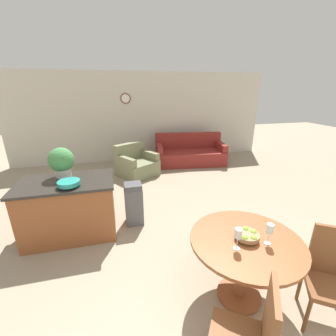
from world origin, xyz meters
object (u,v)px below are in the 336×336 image
object	(u,v)px
dining_chair_near_left	(250,336)
fruit_bowl	(247,235)
couch	(190,154)
armchair	(137,165)
kitchen_island	(70,208)
dining_table	(244,253)
potted_plant	(61,161)
teal_bowl	(69,183)
trash_bin	(134,204)
wine_glass_left	(238,234)
dining_chair_near_right	(331,274)
wine_glass_right	(270,229)

from	to	relation	value
dining_chair_near_left	fruit_bowl	bearing A→B (deg)	5.80
couch	armchair	distance (m)	1.84
dining_chair_near_left	kitchen_island	xyz separation A→B (m)	(-1.59, 2.42, -0.07)
dining_chair_near_left	armchair	bearing A→B (deg)	37.90
dining_table	potted_plant	xyz separation A→B (m)	(-2.03, 1.91, 0.57)
teal_bowl	trash_bin	xyz separation A→B (m)	(0.91, 0.29, -0.60)
fruit_bowl	kitchen_island	world-z (taller)	kitchen_island
potted_plant	couch	bearing A→B (deg)	41.98
dining_table	wine_glass_left	distance (m)	0.39
kitchen_island	dining_chair_near_right	bearing A→B (deg)	-38.01
dining_chair_near_left	teal_bowl	bearing A→B (deg)	68.76
couch	armchair	xyz separation A→B (m)	(-1.72, -0.63, -0.02)
wine_glass_left	fruit_bowl	bearing A→B (deg)	30.03
dining_table	dining_chair_near_right	xyz separation A→B (m)	(0.71, -0.39, -0.07)
dining_table	dining_chair_near_left	xyz separation A→B (m)	(-0.39, -0.71, -0.07)
dining_table	kitchen_island	xyz separation A→B (m)	(-1.97, 1.71, -0.13)
dining_chair_near_right	wine_glass_right	world-z (taller)	wine_glass_right
dining_chair_near_right	trash_bin	world-z (taller)	dining_chair_near_right
kitchen_island	couch	xyz separation A→B (m)	(3.03, 2.98, -0.16)
wine_glass_right	potted_plant	world-z (taller)	potted_plant
dining_table	wine_glass_left	xyz separation A→B (m)	(-0.17, -0.10, 0.34)
potted_plant	wine_glass_right	bearing A→B (deg)	-42.62
wine_glass_right	teal_bowl	world-z (taller)	teal_bowl
dining_chair_near_left	dining_chair_near_right	world-z (taller)	same
kitchen_island	armchair	bearing A→B (deg)	60.95
potted_plant	kitchen_island	bearing A→B (deg)	-75.41
trash_bin	armchair	world-z (taller)	armchair
dining_chair_near_right	potted_plant	size ratio (longest dim) A/B	2.12
dining_table	wine_glass_left	size ratio (longest dim) A/B	5.15
dining_chair_near_right	potted_plant	xyz separation A→B (m)	(-2.74, 2.30, 0.64)
dining_chair_near_left	kitchen_island	world-z (taller)	dining_chair_near_left
fruit_bowl	wine_glass_left	world-z (taller)	wine_glass_left
dining_chair_near_left	potted_plant	xyz separation A→B (m)	(-1.64, 2.62, 0.64)
kitchen_island	couch	distance (m)	4.25
teal_bowl	dining_chair_near_right	bearing A→B (deg)	-35.88
kitchen_island	couch	bearing A→B (deg)	44.52
dining_table	dining_chair_near_right	world-z (taller)	dining_chair_near_right
dining_chair_near_right	fruit_bowl	world-z (taller)	dining_chair_near_right
dining_chair_near_left	fruit_bowl	world-z (taller)	dining_chair_near_left
dining_chair_near_left	wine_glass_left	size ratio (longest dim) A/B	4.43
fruit_bowl	dining_table	bearing A→B (deg)	-129.68
dining_chair_near_right	teal_bowl	distance (m)	3.23
dining_chair_near_right	couch	xyz separation A→B (m)	(0.34, 5.07, -0.23)
dining_chair_near_left	couch	world-z (taller)	dining_chair_near_left
armchair	kitchen_island	bearing A→B (deg)	-150.98
dining_chair_near_left	dining_chair_near_right	distance (m)	1.14
kitchen_island	fruit_bowl	bearing A→B (deg)	-40.87
wine_glass_right	armchair	size ratio (longest dim) A/B	0.19
kitchen_island	armchair	xyz separation A→B (m)	(1.30, 2.34, -0.18)
fruit_bowl	teal_bowl	bearing A→B (deg)	141.72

